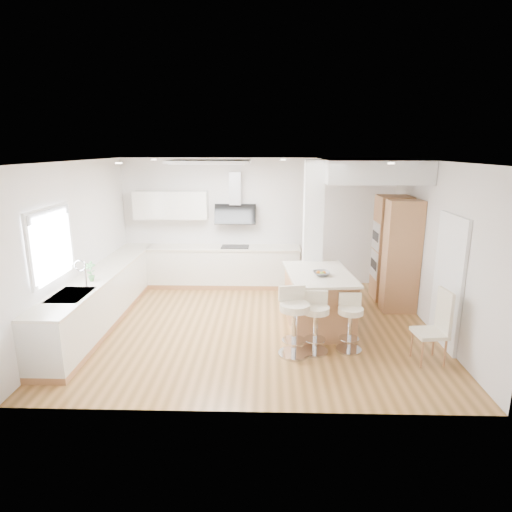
{
  "coord_description": "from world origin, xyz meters",
  "views": [
    {
      "loc": [
        0.21,
        -6.9,
        3.0
      ],
      "look_at": [
        0.01,
        0.4,
        1.15
      ],
      "focal_mm": 30.0,
      "sensor_mm": 36.0,
      "label": 1
    }
  ],
  "objects_px": {
    "bar_stool_a": "(294,318)",
    "bar_stool_b": "(316,319)",
    "bar_stool_c": "(350,320)",
    "dining_chair": "(437,324)",
    "peninsula": "(318,299)"
  },
  "relations": [
    {
      "from": "bar_stool_a",
      "to": "bar_stool_b",
      "type": "xyz_separation_m",
      "value": [
        0.33,
        0.09,
        -0.06
      ]
    },
    {
      "from": "bar_stool_c",
      "to": "bar_stool_a",
      "type": "bearing_deg",
      "value": -166.14
    },
    {
      "from": "bar_stool_b",
      "to": "bar_stool_a",
      "type": "bearing_deg",
      "value": -161.96
    },
    {
      "from": "bar_stool_c",
      "to": "dining_chair",
      "type": "relative_size",
      "value": 0.81
    },
    {
      "from": "bar_stool_b",
      "to": "bar_stool_c",
      "type": "relative_size",
      "value": 1.06
    },
    {
      "from": "peninsula",
      "to": "bar_stool_a",
      "type": "distance_m",
      "value": 1.17
    },
    {
      "from": "bar_stool_b",
      "to": "dining_chair",
      "type": "height_order",
      "value": "dining_chair"
    },
    {
      "from": "bar_stool_c",
      "to": "dining_chair",
      "type": "xyz_separation_m",
      "value": [
        1.17,
        -0.32,
        0.09
      ]
    },
    {
      "from": "peninsula",
      "to": "bar_stool_b",
      "type": "relative_size",
      "value": 1.81
    },
    {
      "from": "peninsula",
      "to": "dining_chair",
      "type": "height_order",
      "value": "dining_chair"
    },
    {
      "from": "peninsula",
      "to": "bar_stool_a",
      "type": "bearing_deg",
      "value": -119.55
    },
    {
      "from": "dining_chair",
      "to": "bar_stool_b",
      "type": "bearing_deg",
      "value": 164.79
    },
    {
      "from": "dining_chair",
      "to": "peninsula",
      "type": "bearing_deg",
      "value": 134.82
    },
    {
      "from": "bar_stool_a",
      "to": "bar_stool_c",
      "type": "height_order",
      "value": "bar_stool_a"
    },
    {
      "from": "bar_stool_a",
      "to": "bar_stool_b",
      "type": "relative_size",
      "value": 1.11
    }
  ]
}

